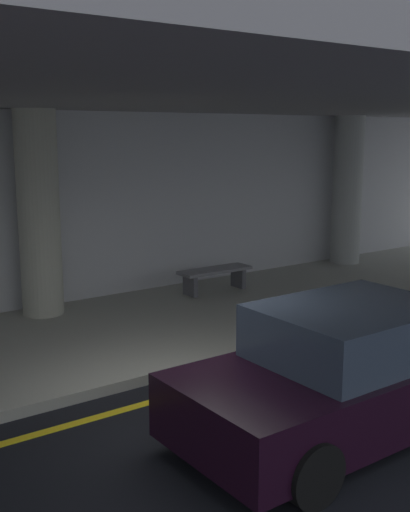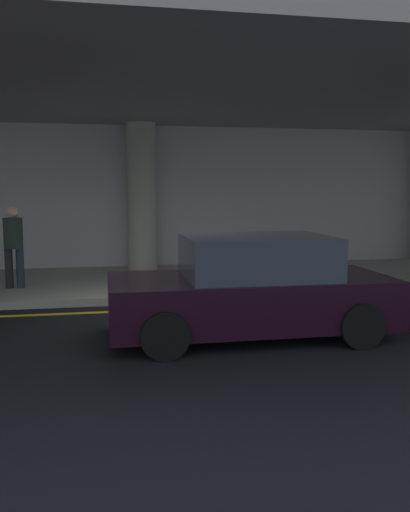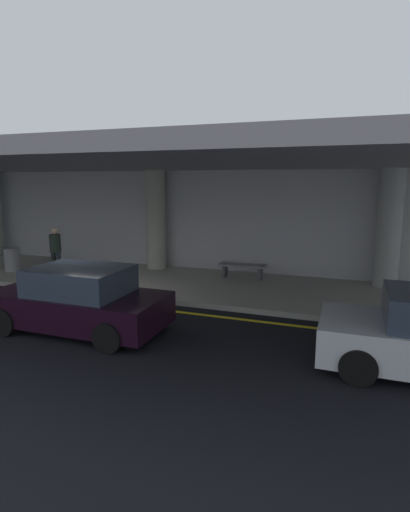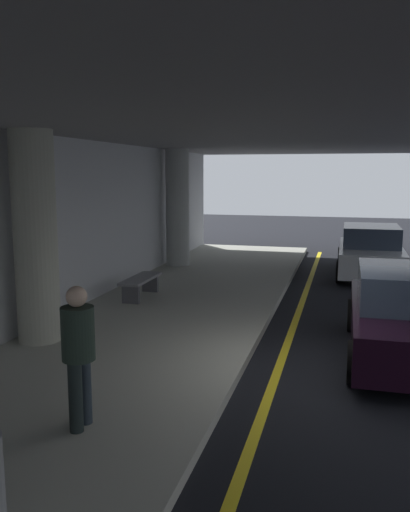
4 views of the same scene
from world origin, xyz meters
name	(u,v)px [view 2 (image 2 of 4)]	position (x,y,z in m)	size (l,w,h in m)	color
ground_plane	(163,316)	(0.00, 0.00, 0.00)	(60.00, 60.00, 0.00)	black
sidewalk	(148,282)	(0.00, 3.10, 0.07)	(26.00, 4.20, 0.15)	#A1A296
lane_stripe_yellow	(160,310)	(0.00, 0.50, 0.00)	(26.00, 0.14, 0.01)	yellow
support_column_left_mid	(142,197)	(0.00, 4.70, 1.97)	(0.74, 0.74, 3.65)	#A0A18F
ceiling_overhang	(148,104)	(0.00, 2.60, 3.95)	(28.00, 13.20, 0.30)	gray
terminal_back_wall	(140,199)	(0.00, 5.35, 1.90)	(26.00, 0.30, 3.80)	#B4B5B9
car_black	(251,289)	(1.15, -1.51, 0.71)	(4.10, 1.92, 1.50)	black
traveler_with_luggage	(13,241)	(-2.78, 2.44, 1.11)	(0.38, 0.38, 1.68)	black
bench_metal	(281,254)	(3.51, 4.19, 0.50)	(1.60, 0.50, 0.48)	slate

